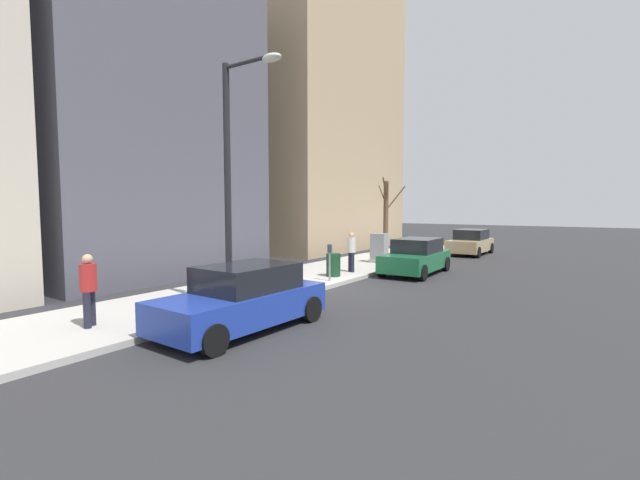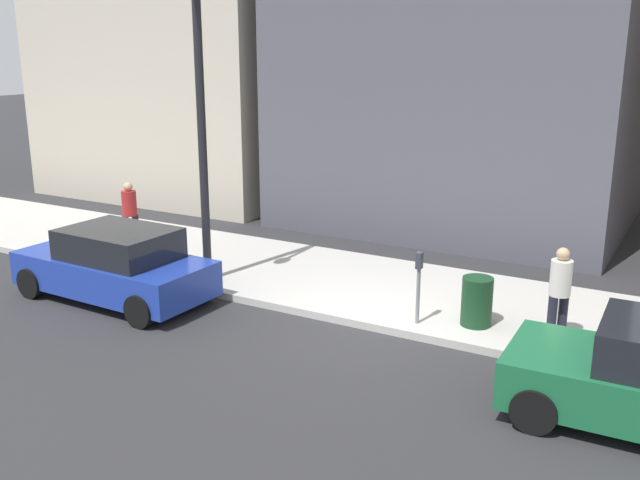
# 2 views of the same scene
# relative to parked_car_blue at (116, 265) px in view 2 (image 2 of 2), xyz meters

# --- Properties ---
(ground_plane) EXTENTS (120.00, 120.00, 0.00)m
(ground_plane) POSITION_rel_parked_car_blue_xyz_m (1.05, -5.20, -0.74)
(ground_plane) COLOR #2B2B2D
(sidewalk) EXTENTS (4.00, 36.00, 0.15)m
(sidewalk) POSITION_rel_parked_car_blue_xyz_m (3.05, -5.20, -0.66)
(sidewalk) COLOR #B2AFA8
(sidewalk) RESTS_ON ground
(parked_car_blue) EXTENTS (2.02, 4.25, 1.52)m
(parked_car_blue) POSITION_rel_parked_car_blue_xyz_m (0.00, 0.00, 0.00)
(parked_car_blue) COLOR #1E389E
(parked_car_blue) RESTS_ON ground
(parking_meter) EXTENTS (0.14, 0.10, 1.35)m
(parking_meter) POSITION_rel_parked_car_blue_xyz_m (1.50, -6.00, 0.24)
(parking_meter) COLOR slate
(parking_meter) RESTS_ON sidewalk
(streetlamp) EXTENTS (1.97, 0.32, 6.50)m
(streetlamp) POSITION_rel_parked_car_blue_xyz_m (1.33, -1.09, 3.28)
(streetlamp) COLOR black
(streetlamp) RESTS_ON sidewalk
(trash_bin) EXTENTS (0.56, 0.56, 0.90)m
(trash_bin) POSITION_rel_parked_car_blue_xyz_m (1.95, -6.96, -0.14)
(trash_bin) COLOR #14381E
(trash_bin) RESTS_ON sidewalk
(pedestrian_near_meter) EXTENTS (0.36, 0.36, 1.66)m
(pedestrian_near_meter) POSITION_rel_parked_car_blue_xyz_m (1.96, -8.37, 0.35)
(pedestrian_near_meter) COLOR #1E1E2D
(pedestrian_near_meter) RESTS_ON sidewalk
(pedestrian_midblock) EXTENTS (0.36, 0.36, 1.66)m
(pedestrian_midblock) POSITION_rel_parked_car_blue_xyz_m (2.68, 2.17, 0.35)
(pedestrian_midblock) COLOR #1E1E2D
(pedestrian_midblock) RESTS_ON sidewalk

